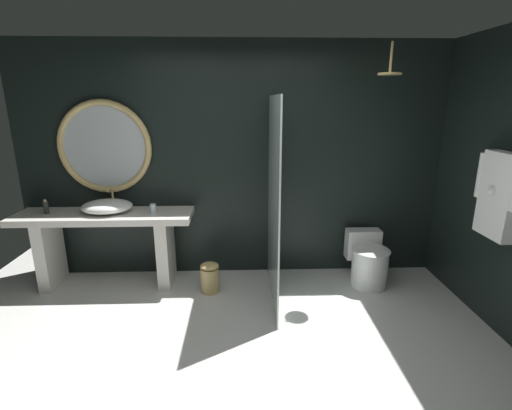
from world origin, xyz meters
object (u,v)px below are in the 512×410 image
object	(u,v)px
round_wall_mirror	(105,147)
waste_bin	(210,277)
toilet	(368,261)
soap_dispenser	(46,207)
hanging_bathrobe	(500,191)
vessel_sink	(107,206)
tumbler_cup	(153,209)
rain_shower_head	(390,72)

from	to	relation	value
round_wall_mirror	waste_bin	bearing A→B (deg)	-22.56
waste_bin	toilet	bearing A→B (deg)	4.89
toilet	round_wall_mirror	bearing A→B (deg)	173.67
soap_dispenser	hanging_bathrobe	xyz separation A→B (m)	(4.22, -0.92, 0.36)
vessel_sink	round_wall_mirror	size ratio (longest dim) A/B	0.53
vessel_sink	toilet	xyz separation A→B (m)	(2.83, -0.10, -0.63)
round_wall_mirror	hanging_bathrobe	bearing A→B (deg)	-17.70
toilet	soap_dispenser	bearing A→B (deg)	178.69
tumbler_cup	waste_bin	size ratio (longest dim) A/B	0.32
rain_shower_head	toilet	distance (m)	1.98
tumbler_cup	waste_bin	xyz separation A→B (m)	(0.59, -0.20, -0.71)
tumbler_cup	toilet	bearing A→B (deg)	-1.35
tumbler_cup	rain_shower_head	distance (m)	2.71
vessel_sink	tumbler_cup	xyz separation A→B (m)	(0.50, -0.05, -0.02)
tumbler_cup	toilet	world-z (taller)	tumbler_cup
rain_shower_head	tumbler_cup	bearing A→B (deg)	175.33
waste_bin	tumbler_cup	bearing A→B (deg)	160.97
vessel_sink	toilet	bearing A→B (deg)	-2.08
round_wall_mirror	rain_shower_head	bearing A→B (deg)	-8.99
rain_shower_head	toilet	xyz separation A→B (m)	(-0.00, 0.14, -1.98)
rain_shower_head	waste_bin	distance (m)	2.71
soap_dispenser	round_wall_mirror	size ratio (longest dim) A/B	0.15
hanging_bathrobe	toilet	bearing A→B (deg)	132.12
soap_dispenser	hanging_bathrobe	bearing A→B (deg)	-12.28
rain_shower_head	vessel_sink	bearing A→B (deg)	175.18
hanging_bathrobe	tumbler_cup	bearing A→B (deg)	163.87
soap_dispenser	tumbler_cup	bearing A→B (deg)	-1.22
soap_dispenser	rain_shower_head	distance (m)	3.72
round_wall_mirror	toilet	distance (m)	3.13
hanging_bathrobe	waste_bin	xyz separation A→B (m)	(-2.50, 0.69, -1.09)
vessel_sink	rain_shower_head	xyz separation A→B (m)	(2.83, -0.24, 1.35)
toilet	waste_bin	bearing A→B (deg)	-175.11
vessel_sink	waste_bin	size ratio (longest dim) A/B	1.64
soap_dispenser	rain_shower_head	xyz separation A→B (m)	(3.46, -0.21, 1.35)
tumbler_cup	hanging_bathrobe	distance (m)	3.24
tumbler_cup	waste_bin	distance (m)	0.95
round_wall_mirror	toilet	xyz separation A→B (m)	(2.86, -0.32, -1.23)
tumbler_cup	soap_dispenser	xyz separation A→B (m)	(-1.13, 0.02, 0.02)
soap_dispenser	vessel_sink	bearing A→B (deg)	2.15
round_wall_mirror	toilet	bearing A→B (deg)	-6.33
vessel_sink	rain_shower_head	world-z (taller)	rain_shower_head
vessel_sink	tumbler_cup	world-z (taller)	vessel_sink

